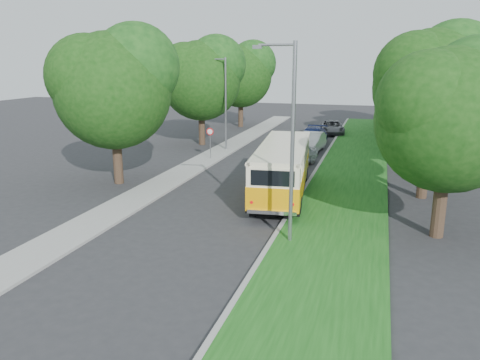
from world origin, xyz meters
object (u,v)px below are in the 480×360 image
(lamppost_far, at_px, (224,100))
(car_white, at_px, (311,142))
(vintage_bus, at_px, (283,170))
(car_silver, at_px, (294,155))
(lamppost_near, at_px, (290,138))
(car_blue, at_px, (312,136))
(car_grey, at_px, (332,127))

(lamppost_far, xyz_separation_m, car_white, (6.93, 1.65, -3.34))
(lamppost_far, height_order, car_white, lamppost_far)
(vintage_bus, bearing_deg, car_silver, 89.07)
(lamppost_near, xyz_separation_m, vintage_bus, (-1.62, 6.70, -2.90))
(lamppost_near, distance_m, vintage_bus, 7.48)
(lamppost_far, relative_size, car_blue, 1.46)
(lamppost_near, bearing_deg, car_grey, 92.44)
(vintage_bus, relative_size, car_grey, 2.06)
(car_grey, bearing_deg, lamppost_far, -132.81)
(lamppost_near, relative_size, car_grey, 1.66)
(vintage_bus, xyz_separation_m, car_silver, (-0.70, 7.58, -0.71))
(lamppost_near, bearing_deg, lamppost_far, 115.71)
(lamppost_near, distance_m, car_silver, 14.91)
(vintage_bus, bearing_deg, lamppost_near, -82.63)
(lamppost_far, distance_m, car_blue, 8.78)
(lamppost_near, relative_size, car_blue, 1.55)
(car_white, distance_m, car_grey, 9.91)
(lamppost_near, xyz_separation_m, car_grey, (-1.28, 30.03, -3.70))
(lamppost_near, distance_m, car_grey, 30.28)
(lamppost_near, height_order, car_blue, lamppost_near)
(lamppost_far, bearing_deg, car_silver, -32.65)
(vintage_bus, height_order, car_silver, vintage_bus)
(vintage_bus, relative_size, car_blue, 1.92)
(lamppost_near, xyz_separation_m, lamppost_far, (-8.91, 18.50, -0.25))
(car_silver, bearing_deg, vintage_bus, -65.91)
(car_silver, distance_m, car_blue, 8.97)
(lamppost_near, height_order, car_silver, lamppost_near)
(lamppost_near, bearing_deg, car_white, 95.61)
(car_white, bearing_deg, lamppost_far, -162.31)
(car_silver, height_order, car_blue, car_silver)
(car_silver, bearing_deg, lamppost_near, -61.97)
(car_blue, bearing_deg, car_grey, 84.48)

